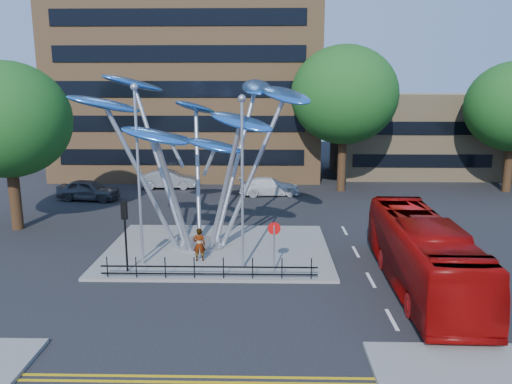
{
  "coord_description": "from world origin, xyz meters",
  "views": [
    {
      "loc": [
        1.62,
        -19.88,
        8.88
      ],
      "look_at": [
        1.12,
        4.0,
        3.73
      ],
      "focal_mm": 35.0,
      "sensor_mm": 36.0,
      "label": 1
    }
  ],
  "objects_px": {
    "parked_car_left": "(89,190)",
    "parked_car_mid": "(168,179)",
    "leaf_sculpture": "(197,123)",
    "tree_right": "(344,95)",
    "parked_car_right": "(269,186)",
    "street_lamp_right": "(242,168)",
    "red_bus": "(422,254)",
    "pedestrian": "(199,245)",
    "no_entry_sign_island": "(274,239)",
    "street_lamp_left": "(138,160)",
    "tree_left": "(7,120)",
    "traffic_light_island": "(125,221)"
  },
  "relations": [
    {
      "from": "traffic_light_island",
      "to": "parked_car_mid",
      "type": "height_order",
      "value": "traffic_light_island"
    },
    {
      "from": "parked_car_right",
      "to": "pedestrian",
      "type": "bearing_deg",
      "value": 159.4
    },
    {
      "from": "tree_right",
      "to": "parked_car_right",
      "type": "distance_m",
      "value": 9.72
    },
    {
      "from": "parked_car_mid",
      "to": "parked_car_left",
      "type": "bearing_deg",
      "value": 129.2
    },
    {
      "from": "tree_right",
      "to": "leaf_sculpture",
      "type": "height_order",
      "value": "tree_right"
    },
    {
      "from": "street_lamp_right",
      "to": "traffic_light_island",
      "type": "distance_m",
      "value": 6.05
    },
    {
      "from": "parked_car_left",
      "to": "tree_right",
      "type": "bearing_deg",
      "value": -71.24
    },
    {
      "from": "leaf_sculpture",
      "to": "street_lamp_left",
      "type": "distance_m",
      "value": 4.28
    },
    {
      "from": "street_lamp_right",
      "to": "parked_car_left",
      "type": "distance_m",
      "value": 20.17
    },
    {
      "from": "pedestrian",
      "to": "parked_car_left",
      "type": "relative_size",
      "value": 0.36
    },
    {
      "from": "no_entry_sign_island",
      "to": "pedestrian",
      "type": "xyz_separation_m",
      "value": [
        -3.74,
        1.51,
        -0.81
      ]
    },
    {
      "from": "leaf_sculpture",
      "to": "no_entry_sign_island",
      "type": "xyz_separation_m",
      "value": [
        4.07,
        -4.16,
        -5.06
      ]
    },
    {
      "from": "tree_left",
      "to": "red_bus",
      "type": "distance_m",
      "value": 24.72
    },
    {
      "from": "leaf_sculpture",
      "to": "traffic_light_island",
      "type": "height_order",
      "value": "leaf_sculpture"
    },
    {
      "from": "tree_right",
      "to": "red_bus",
      "type": "relative_size",
      "value": 1.06
    },
    {
      "from": "leaf_sculpture",
      "to": "street_lamp_left",
      "type": "xyz_separation_m",
      "value": [
        -2.43,
        -3.18,
        -1.52
      ]
    },
    {
      "from": "street_lamp_left",
      "to": "leaf_sculpture",
      "type": "bearing_deg",
      "value": 52.6
    },
    {
      "from": "pedestrian",
      "to": "parked_car_mid",
      "type": "distance_m",
      "value": 19.33
    },
    {
      "from": "traffic_light_island",
      "to": "no_entry_sign_island",
      "type": "height_order",
      "value": "traffic_light_island"
    },
    {
      "from": "street_lamp_left",
      "to": "parked_car_left",
      "type": "height_order",
      "value": "street_lamp_left"
    },
    {
      "from": "street_lamp_right",
      "to": "parked_car_left",
      "type": "relative_size",
      "value": 1.73
    },
    {
      "from": "street_lamp_left",
      "to": "parked_car_right",
      "type": "xyz_separation_m",
      "value": [
        6.38,
        16.64,
        -4.63
      ]
    },
    {
      "from": "red_bus",
      "to": "leaf_sculpture",
      "type": "bearing_deg",
      "value": 153.92
    },
    {
      "from": "tree_right",
      "to": "street_lamp_left",
      "type": "xyz_separation_m",
      "value": [
        -12.5,
        -18.5,
        -2.68
      ]
    },
    {
      "from": "red_bus",
      "to": "pedestrian",
      "type": "relative_size",
      "value": 6.69
    },
    {
      "from": "leaf_sculpture",
      "to": "tree_left",
      "type": "bearing_deg",
      "value": 164.45
    },
    {
      "from": "parked_car_left",
      "to": "parked_car_mid",
      "type": "relative_size",
      "value": 0.98
    },
    {
      "from": "no_entry_sign_island",
      "to": "parked_car_right",
      "type": "bearing_deg",
      "value": 90.4
    },
    {
      "from": "tree_right",
      "to": "tree_left",
      "type": "relative_size",
      "value": 1.17
    },
    {
      "from": "street_lamp_right",
      "to": "street_lamp_left",
      "type": "bearing_deg",
      "value": 174.29
    },
    {
      "from": "red_bus",
      "to": "parked_car_left",
      "type": "height_order",
      "value": "red_bus"
    },
    {
      "from": "tree_right",
      "to": "street_lamp_right",
      "type": "distance_m",
      "value": 20.64
    },
    {
      "from": "traffic_light_island",
      "to": "pedestrian",
      "type": "bearing_deg",
      "value": 25.07
    },
    {
      "from": "street_lamp_left",
      "to": "red_bus",
      "type": "relative_size",
      "value": 0.77
    },
    {
      "from": "red_bus",
      "to": "traffic_light_island",
      "type": "bearing_deg",
      "value": 175.83
    },
    {
      "from": "tree_left",
      "to": "parked_car_mid",
      "type": "xyz_separation_m",
      "value": [
        7.08,
        12.65,
        -5.99
      ]
    },
    {
      "from": "parked_car_left",
      "to": "leaf_sculpture",
      "type": "bearing_deg",
      "value": -130.29
    },
    {
      "from": "parked_car_mid",
      "to": "tree_left",
      "type": "bearing_deg",
      "value": 149.11
    },
    {
      "from": "tree_left",
      "to": "parked_car_right",
      "type": "height_order",
      "value": "tree_left"
    },
    {
      "from": "tree_left",
      "to": "traffic_light_island",
      "type": "bearing_deg",
      "value": -39.81
    },
    {
      "from": "street_lamp_right",
      "to": "no_entry_sign_island",
      "type": "xyz_separation_m",
      "value": [
        1.5,
        -0.48,
        -3.28
      ]
    },
    {
      "from": "leaf_sculpture",
      "to": "street_lamp_left",
      "type": "bearing_deg",
      "value": -127.4
    },
    {
      "from": "traffic_light_island",
      "to": "pedestrian",
      "type": "height_order",
      "value": "traffic_light_island"
    },
    {
      "from": "tree_left",
      "to": "pedestrian",
      "type": "height_order",
      "value": "tree_left"
    },
    {
      "from": "tree_right",
      "to": "street_lamp_left",
      "type": "height_order",
      "value": "tree_right"
    },
    {
      "from": "parked_car_left",
      "to": "red_bus",
      "type": "bearing_deg",
      "value": -121.35
    },
    {
      "from": "leaf_sculpture",
      "to": "red_bus",
      "type": "xyz_separation_m",
      "value": [
        10.57,
        -5.5,
        -5.28
      ]
    },
    {
      "from": "tree_left",
      "to": "parked_car_mid",
      "type": "distance_m",
      "value": 15.69
    },
    {
      "from": "tree_right",
      "to": "pedestrian",
      "type": "distance_m",
      "value": 21.62
    },
    {
      "from": "pedestrian",
      "to": "parked_car_mid",
      "type": "xyz_separation_m",
      "value": [
        -5.17,
        18.63,
        -0.2
      ]
    }
  ]
}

